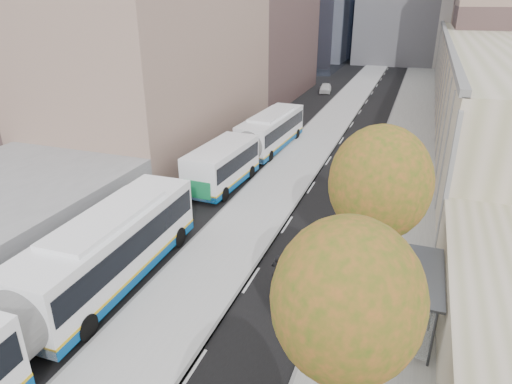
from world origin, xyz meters
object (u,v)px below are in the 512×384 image
at_px(bus_shelter, 422,284).
at_px(cyclist, 277,280).
at_px(distant_car, 325,88).
at_px(bus_near, 41,304).
at_px(bus_far, 253,143).

distance_m(bus_shelter, cyclist, 6.05).
distance_m(bus_shelter, distant_car, 49.09).
xyz_separation_m(bus_shelter, distant_car, (-13.51, 47.17, -1.55)).
bearing_deg(bus_shelter, bus_near, -157.36).
relative_size(bus_shelter, cyclist, 2.18).
bearing_deg(cyclist, bus_near, -136.49).
bearing_deg(bus_shelter, distant_car, 105.99).
height_order(bus_far, cyclist, bus_far).
distance_m(cyclist, distant_car, 47.42).
height_order(bus_near, cyclist, bus_near).
bearing_deg(bus_far, cyclist, -63.47).
bearing_deg(bus_far, distant_car, 94.06).
height_order(bus_shelter, cyclist, bus_shelter).
bearing_deg(bus_shelter, bus_far, 128.03).
relative_size(bus_near, cyclist, 9.65).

